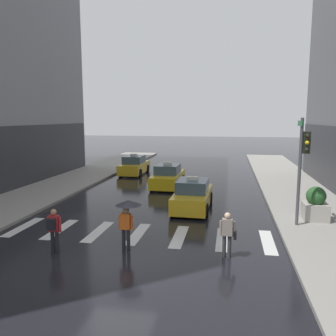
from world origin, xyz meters
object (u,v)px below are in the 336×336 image
(pedestrian_with_umbrella, at_px, (128,211))
(planter_near_corner, at_px, (315,205))
(pedestrian_with_handbag, at_px, (228,232))
(taxi_third, at_px, (134,166))
(pedestrian_with_backpack, at_px, (54,227))
(traffic_light_pole, at_px, (303,157))
(taxi_second, at_px, (168,177))
(taxi_lead, at_px, (193,196))

(pedestrian_with_umbrella, xyz_separation_m, planter_near_corner, (7.73, 4.84, -0.64))
(pedestrian_with_umbrella, xyz_separation_m, pedestrian_with_handbag, (3.67, -0.02, -0.58))
(taxi_third, distance_m, pedestrian_with_backpack, 17.92)
(taxi_third, bearing_deg, traffic_light_pole, -49.20)
(taxi_second, relative_size, pedestrian_with_umbrella, 2.36)
(taxi_third, distance_m, pedestrian_with_handbag, 18.99)
(taxi_third, distance_m, planter_near_corner, 17.36)
(taxi_second, height_order, pedestrian_with_umbrella, pedestrian_with_umbrella)
(pedestrian_with_backpack, bearing_deg, pedestrian_with_handbag, 6.40)
(traffic_light_pole, relative_size, taxi_lead, 1.05)
(traffic_light_pole, xyz_separation_m, pedestrian_with_handbag, (-3.16, -3.88, -2.32))
(pedestrian_with_umbrella, height_order, pedestrian_with_handbag, pedestrian_with_umbrella)
(traffic_light_pole, height_order, taxi_second, traffic_light_pole)
(taxi_lead, height_order, pedestrian_with_umbrella, pedestrian_with_umbrella)
(taxi_second, xyz_separation_m, taxi_third, (-3.93, 5.05, 0.00))
(taxi_lead, distance_m, pedestrian_with_handbag, 6.66)
(traffic_light_pole, height_order, pedestrian_with_handbag, traffic_light_pole)
(traffic_light_pole, xyz_separation_m, pedestrian_with_backpack, (-9.43, -4.59, -2.29))
(pedestrian_with_handbag, bearing_deg, pedestrian_with_umbrella, 179.62)
(taxi_lead, xyz_separation_m, pedestrian_with_umbrella, (-1.75, -6.35, 0.79))
(pedestrian_with_umbrella, relative_size, pedestrian_with_handbag, 1.18)
(pedestrian_with_umbrella, bearing_deg, taxi_third, 105.00)
(taxi_third, relative_size, planter_near_corner, 2.84)
(taxi_lead, relative_size, taxi_third, 1.01)
(taxi_third, height_order, planter_near_corner, taxi_third)
(taxi_third, height_order, pedestrian_with_handbag, taxi_third)
(taxi_second, xyz_separation_m, pedestrian_with_handbag, (4.32, -12.06, 0.21))
(taxi_second, bearing_deg, pedestrian_with_handbag, -70.29)
(taxi_second, distance_m, taxi_third, 6.40)
(taxi_third, bearing_deg, taxi_lead, -59.47)
(taxi_lead, height_order, pedestrian_with_backpack, taxi_lead)
(pedestrian_with_umbrella, distance_m, pedestrian_with_handbag, 3.72)
(pedestrian_with_backpack, bearing_deg, pedestrian_with_umbrella, 15.66)
(taxi_third, xyz_separation_m, planter_near_corner, (12.31, -12.25, 0.15))
(planter_near_corner, bearing_deg, pedestrian_with_umbrella, -147.97)
(pedestrian_with_umbrella, relative_size, planter_near_corner, 1.21)
(planter_near_corner, bearing_deg, taxi_second, 139.35)
(traffic_light_pole, xyz_separation_m, taxi_third, (-11.42, 13.22, -2.53))
(pedestrian_with_umbrella, height_order, pedestrian_with_backpack, pedestrian_with_umbrella)
(taxi_second, distance_m, pedestrian_with_backpack, 12.91)
(traffic_light_pole, xyz_separation_m, pedestrian_with_umbrella, (-6.84, -3.86, -1.74))
(traffic_light_pole, relative_size, taxi_third, 1.06)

